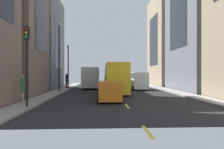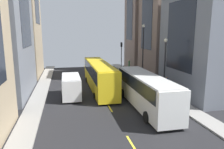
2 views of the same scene
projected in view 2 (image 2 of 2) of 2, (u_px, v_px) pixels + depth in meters
ground_plane at (99, 90)px, 28.16m from camera, size 40.73×40.73×0.00m
sidewalk_west at (152, 87)px, 29.73m from camera, size 1.81×44.00×0.15m
sidewalk_east at (40, 93)px, 26.57m from camera, size 1.81×44.00×0.15m
lane_stripe_0 at (84, 66)px, 48.28m from camera, size 0.16×2.00×0.01m
lane_stripe_1 at (88, 72)px, 41.58m from camera, size 0.16×2.00×0.01m
lane_stripe_2 at (92, 79)px, 34.87m from camera, size 0.16×2.00×0.01m
lane_stripe_3 at (99, 90)px, 28.16m from camera, size 0.16×2.00×0.01m
lane_stripe_4 at (110, 108)px, 21.46m from camera, size 0.16×2.00×0.01m
lane_stripe_5 at (131, 143)px, 14.75m from camera, size 0.16×2.00×0.01m
building_west_0 at (150, 2)px, 42.40m from camera, size 8.56×7.08×27.10m
building_west_1 at (175, 11)px, 34.15m from camera, size 9.68×7.85×21.75m
building_west_2 at (211, 36)px, 24.99m from camera, size 8.23×10.39×14.27m
city_bus_white at (145, 88)px, 21.45m from camera, size 2.80×11.87×3.35m
streetcar_yellow at (99, 74)px, 28.57m from camera, size 2.70×14.26×3.59m
delivery_van_white at (71, 85)px, 24.87m from camera, size 2.25×5.09×2.58m
car_orange_0 at (96, 69)px, 38.82m from camera, size 2.05×4.08×1.70m
pedestrian_crossing_near at (166, 86)px, 25.14m from camera, size 0.37×0.37×2.31m
pedestrian_walking_far at (129, 65)px, 41.74m from camera, size 0.29×0.29×2.17m
traffic_light_near_corner at (121, 51)px, 43.00m from camera, size 0.32×0.44×5.45m
streetlamp_near at (165, 61)px, 24.64m from camera, size 0.44×0.44×6.71m
streetlamp_far at (143, 48)px, 31.37m from camera, size 0.44×0.44×8.51m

